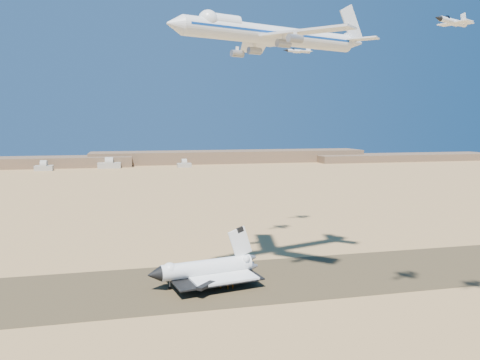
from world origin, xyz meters
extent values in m
plane|color=tan|center=(0.00, 0.00, 0.00)|extent=(1200.00, 1200.00, 0.00)
cube|color=#493B24|center=(0.00, 0.00, 0.03)|extent=(600.00, 50.00, 0.06)
cube|color=brown|center=(120.00, 540.00, 9.00)|extent=(420.00, 60.00, 18.00)
cube|color=brown|center=(400.00, 510.00, 5.50)|extent=(300.00, 60.00, 11.00)
cube|color=#9F9B8D|center=(-140.00, 470.00, 3.25)|extent=(22.00, 14.00, 6.50)
cube|color=#9F9B8D|center=(-60.00, 485.00, 3.75)|extent=(30.00, 15.00, 7.50)
cube|color=#9F9B8D|center=(40.00, 475.00, 2.75)|extent=(19.00, 12.50, 5.50)
cylinder|color=white|center=(-6.15, -0.29, 6.39)|extent=(34.61, 12.20, 5.97)
cone|color=black|center=(-25.20, -3.90, 6.39)|extent=(5.76, 6.46, 5.67)
sphere|color=white|center=(-19.76, -2.87, 7.24)|extent=(5.54, 5.54, 5.54)
cube|color=white|center=(-1.97, 0.50, 3.94)|extent=(27.78, 29.48, 0.96)
cube|color=black|center=(-4.06, 0.10, 3.46)|extent=(36.16, 31.06, 0.53)
cube|color=white|center=(7.46, 2.28, 14.70)|extent=(9.84, 2.57, 12.27)
cylinder|color=gray|center=(-19.76, -2.87, 1.70)|extent=(0.38, 0.38, 3.41)
cylinder|color=black|center=(-19.76, -2.87, 0.59)|extent=(1.24, 0.69, 1.17)
cylinder|color=gray|center=(1.12, -4.34, 1.70)|extent=(0.38, 0.38, 3.41)
cylinder|color=black|center=(1.12, -4.34, 0.59)|extent=(1.24, 0.69, 1.17)
cylinder|color=gray|center=(-0.86, 6.13, 1.70)|extent=(0.38, 0.38, 3.41)
cylinder|color=black|center=(-0.86, 6.13, 0.59)|extent=(1.24, 0.69, 1.17)
cylinder|color=white|center=(17.00, -7.24, 89.96)|extent=(67.07, 25.94, 6.41)
cone|color=white|center=(-18.00, -17.87, 89.96)|extent=(6.66, 7.59, 6.41)
sphere|color=white|center=(-6.98, -14.52, 92.26)|extent=(6.61, 6.61, 6.61)
cube|color=white|center=(23.57, -22.00, 88.75)|extent=(27.61, 27.66, 0.70)
cube|color=white|center=(14.26, 8.69, 88.75)|extent=(14.64, 31.24, 0.70)
cube|color=white|center=(53.41, -2.99, 90.96)|extent=(11.81, 11.56, 0.50)
cube|color=white|center=(49.62, 9.48, 90.96)|extent=(7.87, 11.99, 0.50)
cube|color=white|center=(51.52, 3.24, 97.47)|extent=(11.14, 3.99, 14.33)
cylinder|color=gray|center=(17.70, -16.45, 85.75)|extent=(5.55, 3.95, 2.61)
cylinder|color=gray|center=(18.40, -25.66, 85.75)|extent=(5.55, 3.95, 2.61)
cylinder|color=gray|center=(12.46, 0.81, 85.75)|extent=(5.55, 3.95, 2.61)
cylinder|color=gray|center=(7.92, 8.86, 85.75)|extent=(5.55, 3.95, 2.61)
imported|color=#C8650B|center=(0.63, -7.71, 0.88)|extent=(0.58, 0.70, 1.65)
imported|color=#C8650B|center=(-1.67, -6.14, 0.88)|extent=(0.74, 0.92, 1.64)
imported|color=#C8650B|center=(2.51, -7.19, 0.96)|extent=(0.94, 1.18, 1.80)
cylinder|color=white|center=(52.53, -54.57, 86.56)|extent=(11.88, 6.30, 1.44)
cone|color=black|center=(45.75, -57.56, 86.56)|extent=(2.99, 2.30, 1.34)
sphere|color=black|center=(49.71, -55.82, 87.08)|extent=(1.44, 1.44, 1.44)
cube|color=white|center=(53.48, -54.16, 86.36)|extent=(6.62, 8.99, 0.26)
cube|color=white|center=(57.24, -52.49, 86.56)|extent=(4.15, 5.62, 0.21)
cube|color=white|center=(57.43, -52.41, 88.01)|extent=(2.95, 1.49, 3.48)
cylinder|color=white|center=(29.91, 36.11, 94.31)|extent=(12.32, 6.47, 1.49)
cone|color=black|center=(22.87, 33.05, 94.31)|extent=(3.09, 2.37, 1.38)
sphere|color=black|center=(26.98, 34.83, 94.85)|extent=(1.49, 1.49, 1.49)
cube|color=white|center=(30.88, 36.53, 94.10)|extent=(6.82, 9.30, 0.27)
cube|color=white|center=(34.79, 38.23, 94.31)|extent=(4.27, 5.82, 0.21)
cube|color=white|center=(34.99, 38.32, 95.81)|extent=(3.06, 1.53, 3.60)
cylinder|color=white|center=(51.55, 60.63, 95.76)|extent=(12.78, 3.68, 1.48)
cone|color=black|center=(44.04, 59.30, 95.76)|extent=(2.95, 1.84, 1.38)
sphere|color=black|center=(48.42, 60.08, 96.29)|extent=(1.48, 1.48, 1.48)
cube|color=white|center=(52.59, 60.82, 95.55)|extent=(5.13, 8.99, 0.26)
cube|color=white|center=(56.77, 61.56, 95.76)|extent=(3.22, 5.62, 0.21)
cube|color=white|center=(56.98, 61.59, 97.24)|extent=(3.20, 0.82, 3.59)
camera|label=1|loc=(-32.50, -166.94, 59.46)|focal=35.00mm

